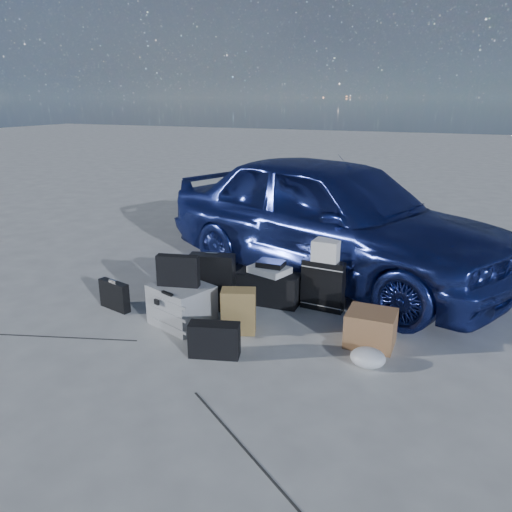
{
  "coord_description": "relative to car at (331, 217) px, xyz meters",
  "views": [
    {
      "loc": [
        1.94,
        -3.51,
        2.09
      ],
      "look_at": [
        0.04,
        0.85,
        0.58
      ],
      "focal_mm": 35.0,
      "sensor_mm": 36.0,
      "label": 1
    }
  ],
  "objects": [
    {
      "name": "ground",
      "position": [
        -0.45,
        -2.15,
        -0.74
      ],
      "size": [
        60.0,
        60.0,
        0.0
      ],
      "primitive_type": "plane",
      "color": "beige",
      "rests_on": "ground"
    },
    {
      "name": "car",
      "position": [
        0.0,
        0.0,
        0.0
      ],
      "size": [
        4.66,
        3.15,
        1.47
      ],
      "primitive_type": "imported",
      "rotation": [
        0.0,
        0.0,
        1.21
      ],
      "color": "#283992",
      "rests_on": "ground"
    },
    {
      "name": "pelican_case",
      "position": [
        -0.92,
        -1.91,
        -0.54
      ],
      "size": [
        0.66,
        0.59,
        0.39
      ],
      "primitive_type": "cube",
      "rotation": [
        0.0,
        0.0,
        -0.33
      ],
      "color": "#A8AAAD",
      "rests_on": "ground"
    },
    {
      "name": "laptop_bag",
      "position": [
        -0.94,
        -1.92,
        -0.19
      ],
      "size": [
        0.41,
        0.19,
        0.3
      ],
      "primitive_type": "cube",
      "rotation": [
        0.0,
        0.0,
        0.24
      ],
      "color": "black",
      "rests_on": "pelican_case"
    },
    {
      "name": "briefcase",
      "position": [
        -1.75,
        -1.88,
        -0.59
      ],
      "size": [
        0.4,
        0.18,
        0.3
      ],
      "primitive_type": "cube",
      "rotation": [
        0.0,
        0.0,
        -0.24
      ],
      "color": "black",
      "rests_on": "ground"
    },
    {
      "name": "suitcase_left",
      "position": [
        -0.82,
        -1.47,
        -0.44
      ],
      "size": [
        0.48,
        0.27,
        0.59
      ],
      "primitive_type": "cube",
      "rotation": [
        0.0,
        0.0,
        0.24
      ],
      "color": "black",
      "rests_on": "ground"
    },
    {
      "name": "suitcase_right",
      "position": [
        0.22,
        -1.01,
        -0.47
      ],
      "size": [
        0.45,
        0.19,
        0.53
      ],
      "primitive_type": "cube",
      "rotation": [
        0.0,
        0.0,
        -0.06
      ],
      "color": "black",
      "rests_on": "ground"
    },
    {
      "name": "white_carton",
      "position": [
        0.23,
        -1.0,
        -0.11
      ],
      "size": [
        0.27,
        0.22,
        0.21
      ],
      "primitive_type": "cube",
      "rotation": [
        0.0,
        0.0,
        -0.04
      ],
      "color": "silver",
      "rests_on": "suitcase_right"
    },
    {
      "name": "duffel_bag",
      "position": [
        -0.36,
        -1.09,
        -0.57
      ],
      "size": [
        0.67,
        0.31,
        0.33
      ],
      "primitive_type": "cube",
      "rotation": [
        0.0,
        0.0,
        0.04
      ],
      "color": "black",
      "rests_on": "ground"
    },
    {
      "name": "flat_box_white",
      "position": [
        -0.35,
        -1.07,
        -0.37
      ],
      "size": [
        0.46,
        0.39,
        0.07
      ],
      "primitive_type": "cube",
      "rotation": [
        0.0,
        0.0,
        -0.29
      ],
      "color": "silver",
      "rests_on": "duffel_bag"
    },
    {
      "name": "flat_box_black",
      "position": [
        -0.34,
        -1.06,
        -0.31
      ],
      "size": [
        0.28,
        0.2,
        0.06
      ],
      "primitive_type": "cube",
      "rotation": [
        0.0,
        0.0,
        0.03
      ],
      "color": "black",
      "rests_on": "flat_box_white"
    },
    {
      "name": "kraft_bag",
      "position": [
        -0.35,
        -1.85,
        -0.53
      ],
      "size": [
        0.36,
        0.29,
        0.42
      ],
      "primitive_type": "cube",
      "rotation": [
        0.0,
        0.0,
        0.36
      ],
      "color": "olive",
      "rests_on": "ground"
    },
    {
      "name": "cardboard_box",
      "position": [
        0.83,
        -1.61,
        -0.58
      ],
      "size": [
        0.42,
        0.37,
        0.31
      ],
      "primitive_type": "cube",
      "rotation": [
        0.0,
        0.0,
        0.01
      ],
      "color": "brown",
      "rests_on": "ground"
    },
    {
      "name": "plastic_bag",
      "position": [
        0.89,
        -2.0,
        -0.66
      ],
      "size": [
        0.29,
        0.25,
        0.16
      ],
      "primitive_type": "ellipsoid",
      "rotation": [
        0.0,
        0.0,
        0.02
      ],
      "color": "silver",
      "rests_on": "ground"
    },
    {
      "name": "messenger_bag",
      "position": [
        -0.34,
        -2.34,
        -0.59
      ],
      "size": [
        0.45,
        0.27,
        0.3
      ],
      "primitive_type": "cube",
      "rotation": [
        0.0,
        0.0,
        0.29
      ],
      "color": "black",
      "rests_on": "ground"
    }
  ]
}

